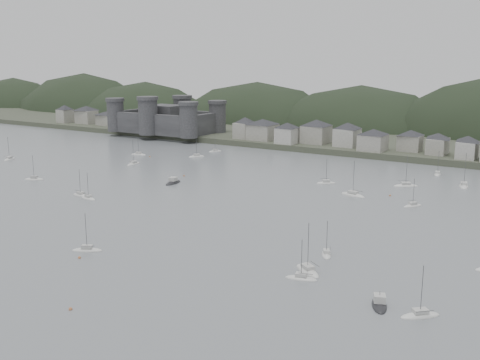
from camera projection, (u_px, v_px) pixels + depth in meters
The scene contains 10 objects.
ground at pixel (63, 264), 127.44m from camera, with size 900.00×900.00×0.00m, color slate.
far_shore_land at pixel (418, 128), 370.17m from camera, with size 900.00×250.00×3.00m, color #383D2D.
forested_ridge at pixel (414, 153), 349.23m from camera, with size 851.55×103.94×102.57m.
castle at pixel (166, 119), 336.40m from camera, with size 66.00×43.00×20.00m.
waterfront_town at pixel (465, 144), 250.05m from camera, with size 451.48×28.46×12.92m.
sailboat_lead at pixel (34, 179), 216.90m from camera, with size 7.82×5.66×10.36m.
moored_fleet at pixel (217, 198), 187.56m from camera, with size 266.13×177.50×13.56m.
motor_launch_near at pixel (379, 304), 105.68m from camera, with size 5.65×8.21×3.85m.
motor_launch_far at pixel (173, 183), 210.52m from camera, with size 4.28×9.26×4.12m.
mooring_buoys at pixel (233, 208), 175.06m from camera, with size 170.87×135.61×0.70m.
Camera 1 is at (98.90, -79.86, 45.60)m, focal length 41.83 mm.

